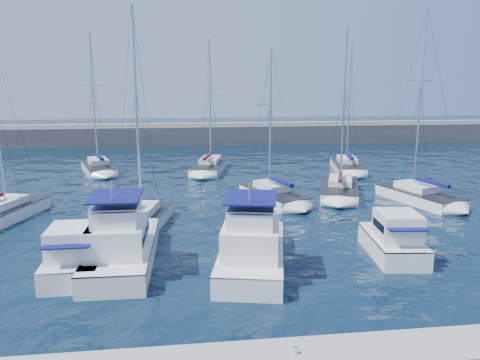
{
  "coord_description": "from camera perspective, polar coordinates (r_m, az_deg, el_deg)",
  "views": [
    {
      "loc": [
        -3.84,
        -25.61,
        10.05
      ],
      "look_at": [
        0.39,
        7.75,
        3.0
      ],
      "focal_mm": 35.0,
      "sensor_mm": 36.0,
      "label": 1
    }
  ],
  "objects": [
    {
      "name": "sailboat_mid_d",
      "position": [
        43.45,
        12.09,
        -1.09
      ],
      "size": [
        5.9,
        9.17,
        15.13
      ],
      "rotation": [
        0.0,
        0.0,
        -0.35
      ],
      "color": "silver",
      "rests_on": "ground"
    },
    {
      "name": "motor_yacht_port_inner",
      "position": [
        26.92,
        -14.26,
        -7.88
      ],
      "size": [
        3.62,
        9.3,
        4.69
      ],
      "rotation": [
        0.0,
        0.0,
        -0.02
      ],
      "color": "silver",
      "rests_on": "ground"
    },
    {
      "name": "sailboat_back_c",
      "position": [
        55.37,
        12.95,
        1.63
      ],
      "size": [
        4.72,
        9.01,
        14.65
      ],
      "rotation": [
        0.0,
        0.0,
        -0.2
      ],
      "color": "silver",
      "rests_on": "ground"
    },
    {
      "name": "dock_cleat_centre",
      "position": [
        17.75,
        6.79,
        -19.95
      ],
      "size": [
        0.16,
        0.16,
        0.25
      ],
      "primitive_type": "cylinder",
      "color": "silver",
      "rests_on": "dock"
    },
    {
      "name": "sailboat_back_b",
      "position": [
        53.89,
        -3.73,
        1.63
      ],
      "size": [
        5.12,
        9.41,
        15.08
      ],
      "rotation": [
        0.0,
        0.0,
        -0.23
      ],
      "color": "silver",
      "rests_on": "ground"
    },
    {
      "name": "motor_yacht_port_outer",
      "position": [
        26.54,
        -19.3,
        -8.92
      ],
      "size": [
        2.9,
        5.74,
        3.2
      ],
      "rotation": [
        0.0,
        0.0,
        0.01
      ],
      "color": "silver",
      "rests_on": "ground"
    },
    {
      "name": "breakwater",
      "position": [
        78.22,
        -4.37,
        5.21
      ],
      "size": [
        160.0,
        6.0,
        4.45
      ],
      "color": "#424244",
      "rests_on": "ground"
    },
    {
      "name": "sailboat_mid_b",
      "position": [
        33.32,
        -12.32,
        -5.04
      ],
      "size": [
        4.75,
        8.74,
        15.39
      ],
      "rotation": [
        0.0,
        0.0,
        -0.21
      ],
      "color": "silver",
      "rests_on": "ground"
    },
    {
      "name": "motor_yacht_stbd_inner",
      "position": [
        25.78,
        1.45,
        -8.4
      ],
      "size": [
        5.26,
        9.57,
        4.69
      ],
      "rotation": [
        0.0,
        0.0,
        -0.21
      ],
      "color": "silver",
      "rests_on": "ground"
    },
    {
      "name": "sailboat_back_a",
      "position": [
        55.45,
        -16.82,
        1.45
      ],
      "size": [
        5.28,
        8.48,
        15.69
      ],
      "rotation": [
        0.0,
        0.0,
        0.3
      ],
      "color": "silver",
      "rests_on": "ground"
    },
    {
      "name": "sailboat_mid_c",
      "position": [
        40.28,
        4.09,
        -1.88
      ],
      "size": [
        5.19,
        8.15,
        13.12
      ],
      "rotation": [
        0.0,
        0.0,
        0.32
      ],
      "color": "silver",
      "rests_on": "ground"
    },
    {
      "name": "sailboat_mid_e",
      "position": [
        42.74,
        21.01,
        -1.81
      ],
      "size": [
        5.09,
        8.28,
        16.31
      ],
      "rotation": [
        0.0,
        0.0,
        0.28
      ],
      "color": "silver",
      "rests_on": "ground"
    },
    {
      "name": "motor_yacht_stbd_outer",
      "position": [
        28.94,
        18.26,
        -7.12
      ],
      "size": [
        3.26,
        5.7,
        3.2
      ],
      "rotation": [
        0.0,
        0.0,
        -0.11
      ],
      "color": "silver",
      "rests_on": "ground"
    },
    {
      "name": "ground",
      "position": [
        27.78,
        1.24,
        -9.37
      ],
      "size": [
        220.0,
        220.0,
        0.0
      ],
      "primitive_type": "plane",
      "color": "black",
      "rests_on": "ground"
    }
  ]
}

